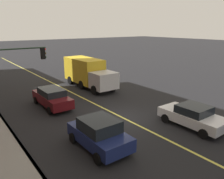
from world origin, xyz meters
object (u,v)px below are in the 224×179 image
object	(u,v)px
car_navy	(99,133)
traffic_light_mast	(14,67)
car_maroon	(52,97)
truck_yellow	(88,72)
car_white	(193,116)

from	to	relation	value
car_navy	traffic_light_mast	xyz separation A→B (m)	(8.11, 2.03, 2.70)
car_maroon	traffic_light_mast	distance (m)	3.74
car_navy	truck_yellow	size ratio (longest dim) A/B	0.52
car_navy	car_white	size ratio (longest dim) A/B	0.90
car_white	car_navy	bearing A→B (deg)	77.51
car_navy	car_maroon	bearing A→B (deg)	-3.67
car_navy	car_white	distance (m)	6.54
car_white	truck_yellow	xyz separation A→B (m)	(12.91, 0.22, 0.85)
car_navy	car_maroon	distance (m)	7.73
car_maroon	truck_yellow	size ratio (longest dim) A/B	0.62
car_white	car_maroon	world-z (taller)	car_maroon
car_navy	car_white	bearing A→B (deg)	-102.49
car_navy	truck_yellow	xyz separation A→B (m)	(11.50, -6.16, 0.76)
car_white	car_maroon	bearing A→B (deg)	32.84
truck_yellow	traffic_light_mast	bearing A→B (deg)	112.47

